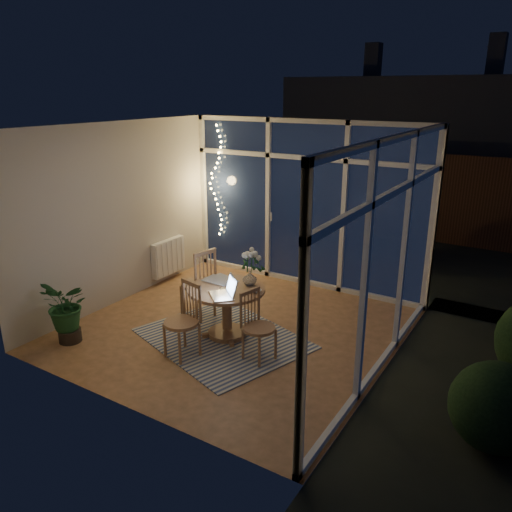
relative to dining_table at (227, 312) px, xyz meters
The scene contains 25 objects.
floor 0.40m from the dining_table, 94.69° to the left, with size 4.00×4.00×0.00m, color brown.
ceiling 2.28m from the dining_table, 94.69° to the left, with size 4.00×4.00×0.00m, color white.
wall_back 2.42m from the dining_table, 90.47° to the left, with size 4.00×0.04×2.60m, color beige.
wall_front 2.03m from the dining_table, 90.58° to the right, with size 4.00×0.04×2.60m, color beige.
wall_left 2.25m from the dining_table, behind, with size 0.04×4.00×2.60m, color beige.
wall_right 2.22m from the dining_table, ahead, with size 0.04×4.00×2.60m, color beige.
window_wall_back 2.39m from the dining_table, 90.48° to the left, with size 4.00×0.10×2.60m, color silver.
window_wall_right 2.18m from the dining_table, ahead, with size 0.10×4.00×2.60m, color silver.
radiator 2.26m from the dining_table, 150.21° to the left, with size 0.10×0.70×0.58m, color white.
fairy_lights 2.94m from the dining_table, 128.45° to the left, with size 0.24×0.10×1.85m, color #FCD164, non-canonical shape.
garden_patio 5.26m from the dining_table, 84.73° to the left, with size 12.00×6.00×0.10m, color black.
garden_fence 5.75m from the dining_table, 90.18° to the left, with size 11.00×0.08×1.80m, color #341E13.
neighbour_roof 8.92m from the dining_table, 88.15° to the left, with size 7.00×3.00×2.20m, color #2F3139.
garden_shrubs 3.71m from the dining_table, 102.73° to the left, with size 0.90×0.90×0.90m, color black.
rug 0.34m from the dining_table, 90.00° to the right, with size 1.96×1.57×0.01m, color beige.
dining_table is the anchor object (origin of this frame).
chair_left 0.74m from the dining_table, 159.05° to the left, with size 0.47×0.47×1.02m, color #905F41.
chair_right 0.73m from the dining_table, 23.74° to the right, with size 0.39×0.39×0.85m, color #905F41.
chair_front 0.73m from the dining_table, 102.26° to the right, with size 0.43×0.43×0.92m, color #905F41.
laptop 0.53m from the dining_table, 67.52° to the right, with size 0.35×0.30×0.26m, color silver, non-canonical shape.
flower_vase 0.53m from the dining_table, 50.95° to the left, with size 0.20×0.20×0.21m, color white.
bowl 0.52m from the dining_table, 11.19° to the left, with size 0.15×0.15×0.04m, color white.
newspapers 0.44m from the dining_table, 140.16° to the left, with size 0.36×0.27×0.02m, color silver.
phone 0.34m from the dining_table, 92.48° to the right, with size 0.12×0.06×0.01m, color black.
potted_plant 1.97m from the dining_table, 143.95° to the right, with size 0.54×0.47×0.76m, color #1A4A22.
Camera 1 is at (3.37, -4.92, 3.02)m, focal length 35.00 mm.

